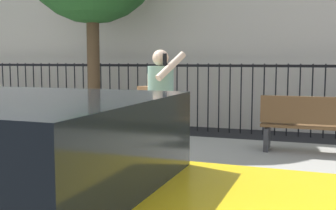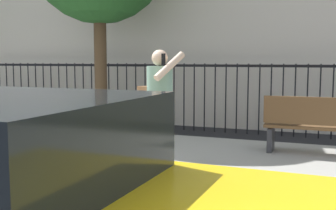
% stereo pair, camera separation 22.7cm
% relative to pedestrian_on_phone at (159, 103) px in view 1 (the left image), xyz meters
% --- Properties ---
extents(sidewalk, '(28.00, 4.40, 0.15)m').
position_rel_pedestrian_on_phone_xyz_m(sidewalk, '(-1.27, 0.64, -1.04)').
color(sidewalk, '#9E9B93').
rests_on(sidewalk, ground).
extents(iron_fence, '(12.03, 0.04, 1.60)m').
position_rel_pedestrian_on_phone_xyz_m(iron_fence, '(-1.27, 4.34, -0.09)').
color(iron_fence, black).
rests_on(iron_fence, ground).
extents(pedestrian_on_phone, '(0.72, 0.59, 1.66)m').
position_rel_pedestrian_on_phone_xyz_m(pedestrian_on_phone, '(0.00, 0.00, 0.00)').
color(pedestrian_on_phone, beige).
rests_on(pedestrian_on_phone, sidewalk).
extents(street_bench, '(1.60, 0.45, 0.95)m').
position_rel_pedestrian_on_phone_xyz_m(street_bench, '(1.92, 1.92, -0.46)').
color(street_bench, brown).
rests_on(street_bench, sidewalk).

